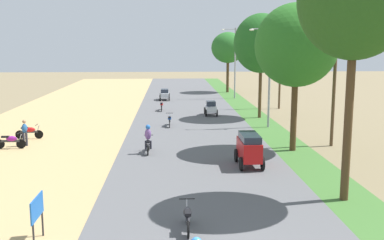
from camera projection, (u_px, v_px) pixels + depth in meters
name	position (u px, v px, depth m)	size (l,w,h in m)	color
parked_motorbike_second	(11.00, 140.00, 27.09)	(1.80, 0.54, 0.94)	black
parked_motorbike_third	(30.00, 131.00, 29.90)	(1.80, 0.54, 0.94)	black
street_signboard	(37.00, 211.00, 14.24)	(0.06, 1.30, 1.50)	#262628
pedestrian_on_shoulder	(25.00, 131.00, 27.72)	(0.42, 0.42, 1.62)	#33333D
median_tree_nearest	(355.00, 0.00, 17.04)	(4.31, 4.31, 10.13)	#4C351E
median_tree_second	(296.00, 45.00, 25.74)	(4.71, 4.71, 8.46)	#4C351E
median_tree_third	(261.00, 43.00, 37.42)	(4.52, 4.52, 8.61)	#4C351E
median_tree_fourth	(228.00, 48.00, 57.26)	(4.19, 4.19, 7.56)	#4C351E
streetlamp_near	(270.00, 70.00, 33.41)	(3.16, 0.20, 7.36)	gray
streetlamp_mid	(235.00, 58.00, 51.00)	(3.16, 0.20, 7.87)	gray
utility_pole_near	(280.00, 64.00, 43.37)	(1.80, 0.20, 8.13)	brown
utility_pole_far	(335.00, 68.00, 27.36)	(1.80, 0.20, 9.21)	brown
car_van_red	(249.00, 148.00, 23.14)	(1.19, 2.41, 1.67)	red
car_hatchback_white	(211.00, 108.00, 39.45)	(1.04, 2.00, 1.23)	silver
car_sedan_silver	(165.00, 94.00, 50.06)	(1.10, 2.26, 1.19)	#B7BCC1
motorbike_ahead_second	(187.00, 216.00, 15.25)	(0.54, 1.80, 0.94)	black
motorbike_ahead_third	(148.00, 140.00, 25.90)	(0.54, 1.80, 1.66)	black
motorbike_ahead_fourth	(170.00, 120.00, 34.33)	(0.54, 1.80, 0.94)	black
motorbike_ahead_fifth	(162.00, 105.00, 42.17)	(0.54, 1.80, 0.94)	black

